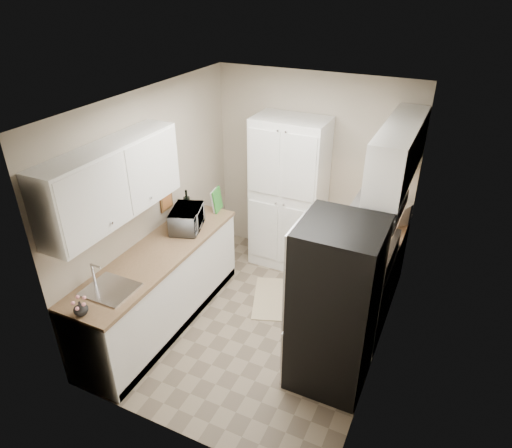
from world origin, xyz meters
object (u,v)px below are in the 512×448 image
electric_range (356,292)px  microwave (187,219)px  pantry_cabinet (289,195)px  refrigerator (335,307)px  toaster_oven (388,215)px  wine_bottle (187,204)px

electric_range → microwave: microwave is taller
pantry_cabinet → microwave: 1.41m
pantry_cabinet → electric_range: 1.58m
refrigerator → toaster_oven: refrigerator is taller
wine_bottle → toaster_oven: wine_bottle is taller
pantry_cabinet → toaster_oven: size_ratio=4.65×
refrigerator → microwave: refrigerator is taller
refrigerator → toaster_oven: bearing=85.3°
refrigerator → microwave: 2.00m
electric_range → refrigerator: bearing=-92.5°
electric_range → microwave: 2.04m
refrigerator → microwave: bearing=164.2°
pantry_cabinet → electric_range: pantry_cabinet is taller
toaster_oven → electric_range: bearing=-72.4°
toaster_oven → microwave: bearing=-127.6°
electric_range → toaster_oven: size_ratio=2.63×
pantry_cabinet → wine_bottle: pantry_cabinet is taller
microwave → wine_bottle: bearing=13.3°
pantry_cabinet → refrigerator: 2.07m
refrigerator → toaster_oven: size_ratio=3.95×
pantry_cabinet → wine_bottle: 1.31m
refrigerator → electric_range: bearing=87.5°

